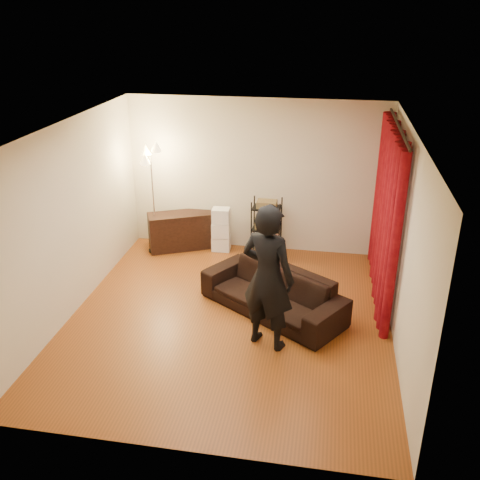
% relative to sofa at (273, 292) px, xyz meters
% --- Properties ---
extents(floor, '(5.00, 5.00, 0.00)m').
position_rel_sofa_xyz_m(floor, '(-0.58, -0.31, -0.31)').
color(floor, brown).
rests_on(floor, ground).
extents(ceiling, '(5.00, 5.00, 0.00)m').
position_rel_sofa_xyz_m(ceiling, '(-0.58, -0.31, 2.39)').
color(ceiling, white).
rests_on(ceiling, ground).
extents(wall_back, '(5.00, 0.00, 5.00)m').
position_rel_sofa_xyz_m(wall_back, '(-0.58, 2.19, 1.04)').
color(wall_back, beige).
rests_on(wall_back, ground).
extents(wall_front, '(5.00, 0.00, 5.00)m').
position_rel_sofa_xyz_m(wall_front, '(-0.58, -2.81, 1.04)').
color(wall_front, beige).
rests_on(wall_front, ground).
extents(wall_left, '(0.00, 5.00, 5.00)m').
position_rel_sofa_xyz_m(wall_left, '(-2.83, -0.31, 1.04)').
color(wall_left, beige).
rests_on(wall_left, ground).
extents(wall_right, '(0.00, 5.00, 5.00)m').
position_rel_sofa_xyz_m(wall_right, '(1.67, -0.31, 1.04)').
color(wall_right, beige).
rests_on(wall_right, ground).
extents(curtain_rod, '(0.04, 2.65, 0.04)m').
position_rel_sofa_xyz_m(curtain_rod, '(1.57, 0.82, 2.27)').
color(curtain_rod, black).
rests_on(curtain_rod, wall_right).
extents(curtain, '(0.22, 2.65, 2.55)m').
position_rel_sofa_xyz_m(curtain, '(1.55, 0.82, 0.96)').
color(curtain, maroon).
rests_on(curtain, ground).
extents(sofa, '(2.26, 1.89, 0.63)m').
position_rel_sofa_xyz_m(sofa, '(0.00, 0.00, 0.00)').
color(sofa, black).
rests_on(sofa, ground).
extents(person, '(0.83, 0.70, 1.95)m').
position_rel_sofa_xyz_m(person, '(0.02, -0.81, 0.66)').
color(person, black).
rests_on(person, ground).
extents(media_cabinet, '(1.22, 0.87, 0.67)m').
position_rel_sofa_xyz_m(media_cabinet, '(-1.90, 1.92, 0.02)').
color(media_cabinet, black).
rests_on(media_cabinet, ground).
extents(storage_boxes, '(0.33, 0.27, 0.81)m').
position_rel_sofa_xyz_m(storage_boxes, '(-1.17, 1.93, 0.09)').
color(storage_boxes, silver).
rests_on(storage_boxes, ground).
extents(wire_shelf, '(0.52, 0.39, 1.06)m').
position_rel_sofa_xyz_m(wire_shelf, '(-0.33, 1.82, 0.22)').
color(wire_shelf, black).
rests_on(wire_shelf, ground).
extents(floor_lamp, '(0.35, 0.35, 1.94)m').
position_rel_sofa_xyz_m(floor_lamp, '(-2.31, 1.69, 0.66)').
color(floor_lamp, silver).
rests_on(floor_lamp, ground).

